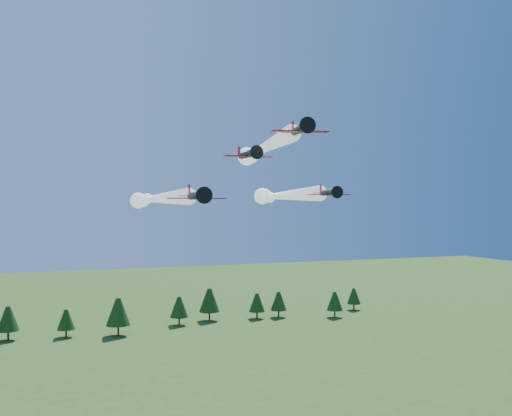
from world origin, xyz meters
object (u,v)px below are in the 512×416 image
object	(u,v)px
plane_left	(155,199)
plane_lead	(262,149)
plane_slot	(247,155)
plane_right	(280,196)

from	to	relation	value
plane_left	plane_lead	bearing A→B (deg)	-46.43
plane_lead	plane_left	bearing A→B (deg)	143.67
plane_left	plane_slot	size ratio (longest dim) A/B	6.73
plane_slot	plane_lead	bearing A→B (deg)	49.08
plane_left	plane_right	size ratio (longest dim) A/B	1.32
plane_left	plane_slot	xyz separation A→B (m)	(11.00, -23.11, 7.13)
plane_left	plane_slot	distance (m)	26.57
plane_slot	plane_left	bearing A→B (deg)	115.18
plane_right	plane_slot	size ratio (longest dim) A/B	5.11
plane_left	plane_right	bearing A→B (deg)	-15.14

